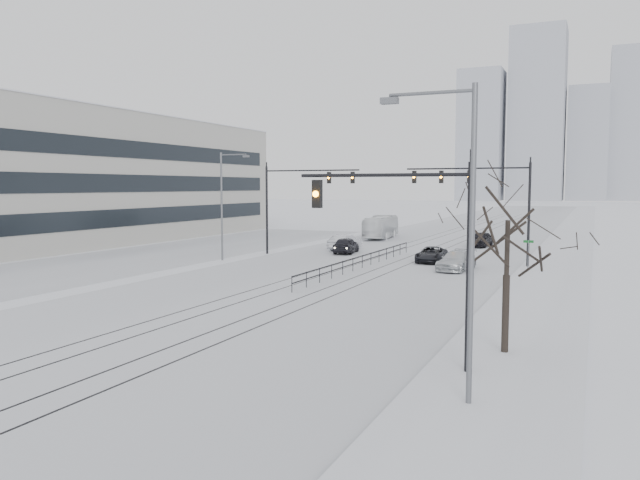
# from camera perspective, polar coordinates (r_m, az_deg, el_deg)

# --- Properties ---
(ground) EXTENTS (500.00, 500.00, 0.00)m
(ground) POSITION_cam_1_polar(r_m,az_deg,el_deg) (22.38, -24.04, -11.65)
(ground) COLOR white
(ground) RESTS_ON ground
(road) EXTENTS (22.00, 260.00, 0.02)m
(road) POSITION_cam_1_polar(r_m,az_deg,el_deg) (76.24, 11.62, 0.18)
(road) COLOR silver
(road) RESTS_ON ground
(sidewalk_east) EXTENTS (5.00, 260.00, 0.16)m
(sidewalk_east) POSITION_cam_1_polar(r_m,az_deg,el_deg) (74.56, 21.81, -0.13)
(sidewalk_east) COLOR silver
(sidewalk_east) RESTS_ON ground
(curb) EXTENTS (0.10, 260.00, 0.12)m
(curb) POSITION_cam_1_polar(r_m,az_deg,el_deg) (74.69, 19.93, -0.08)
(curb) COLOR gray
(curb) RESTS_ON ground
(parking_strip) EXTENTS (14.00, 60.00, 0.03)m
(parking_strip) POSITION_cam_1_polar(r_m,az_deg,el_deg) (61.38, -12.28, -0.97)
(parking_strip) COLOR silver
(parking_strip) RESTS_ON ground
(tram_rails) EXTENTS (5.30, 180.00, 0.01)m
(tram_rails) POSITION_cam_1_polar(r_m,az_deg,el_deg) (56.93, 7.33, -1.34)
(tram_rails) COLOR black
(tram_rails) RESTS_ON ground
(office_building) EXTENTS (20.20, 62.20, 14.11)m
(office_building) POSITION_cam_1_polar(r_m,az_deg,el_deg) (73.13, -23.88, 5.19)
(office_building) COLOR #B3B1A9
(office_building) RESTS_ON ground
(skyline) EXTENTS (96.00, 48.00, 72.00)m
(skyline) POSITION_cam_1_polar(r_m,az_deg,el_deg) (289.13, 21.91, 9.45)
(skyline) COLOR #969AA5
(skyline) RESTS_ON ground
(traffic_mast_near) EXTENTS (6.10, 0.37, 7.00)m
(traffic_mast_near) POSITION_cam_1_polar(r_m,az_deg,el_deg) (21.01, 9.21, 0.34)
(traffic_mast_near) COLOR black
(traffic_mast_near) RESTS_ON ground
(traffic_mast_ne) EXTENTS (9.60, 0.37, 8.00)m
(traffic_mast_ne) POSITION_cam_1_polar(r_m,az_deg,el_deg) (49.89, 14.77, 4.26)
(traffic_mast_ne) COLOR black
(traffic_mast_ne) RESTS_ON ground
(traffic_mast_nw) EXTENTS (9.10, 0.37, 8.00)m
(traffic_mast_nw) POSITION_cam_1_polar(r_m,az_deg,el_deg) (55.96, -2.21, 4.28)
(traffic_mast_nw) COLOR black
(traffic_mast_nw) RESTS_ON ground
(street_light_east) EXTENTS (2.73, 0.25, 9.00)m
(street_light_east) POSITION_cam_1_polar(r_m,az_deg,el_deg) (17.62, 12.79, 1.51)
(street_light_east) COLOR #595B60
(street_light_east) RESTS_ON ground
(street_light_west) EXTENTS (2.73, 0.25, 9.00)m
(street_light_west) POSITION_cam_1_polar(r_m,az_deg,el_deg) (52.54, -8.72, 3.79)
(street_light_west) COLOR #595B60
(street_light_west) RESTS_ON ground
(bare_tree) EXTENTS (4.40, 4.40, 6.10)m
(bare_tree) POSITION_cam_1_polar(r_m,az_deg,el_deg) (23.51, 16.78, 0.50)
(bare_tree) COLOR black
(bare_tree) RESTS_ON ground
(median_fence) EXTENTS (0.06, 24.00, 1.00)m
(median_fence) POSITION_cam_1_polar(r_m,az_deg,el_deg) (47.44, 3.89, -1.96)
(median_fence) COLOR black
(median_fence) RESTS_ON ground
(street_sign) EXTENTS (0.70, 0.06, 2.40)m
(street_sign) POSITION_cam_1_polar(r_m,az_deg,el_deg) (46.69, 18.50, -0.98)
(street_sign) COLOR #595B60
(street_sign) RESTS_ON ground
(sedan_sb_inner) EXTENTS (2.40, 4.63, 1.51)m
(sedan_sb_inner) POSITION_cam_1_polar(r_m,az_deg,el_deg) (57.72, 2.40, -0.49)
(sedan_sb_inner) COLOR black
(sedan_sb_inner) RESTS_ON ground
(sedan_sb_outer) EXTENTS (2.03, 4.67, 1.49)m
(sedan_sb_outer) POSITION_cam_1_polar(r_m,az_deg,el_deg) (60.60, 2.29, -0.24)
(sedan_sb_outer) COLOR silver
(sedan_sb_outer) RESTS_ON ground
(sedan_nb_front) EXTENTS (2.31, 4.64, 1.26)m
(sedan_nb_front) POSITION_cam_1_polar(r_m,az_deg,el_deg) (51.70, 10.15, -1.34)
(sedan_nb_front) COLOR black
(sedan_nb_front) RESTS_ON ground
(sedan_nb_right) EXTENTS (2.48, 5.08, 1.42)m
(sedan_nb_right) POSITION_cam_1_polar(r_m,az_deg,el_deg) (47.17, 12.37, -1.87)
(sedan_nb_right) COLOR silver
(sedan_nb_right) RESTS_ON ground
(sedan_nb_far) EXTENTS (2.28, 4.69, 1.54)m
(sedan_nb_far) POSITION_cam_1_polar(r_m,az_deg,el_deg) (65.94, 14.47, 0.05)
(sedan_nb_far) COLOR black
(sedan_nb_far) RESTS_ON ground
(box_truck) EXTENTS (3.14, 9.81, 2.68)m
(box_truck) POSITION_cam_1_polar(r_m,az_deg,el_deg) (74.44, 5.59, 1.17)
(box_truck) COLOR white
(box_truck) RESTS_ON ground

